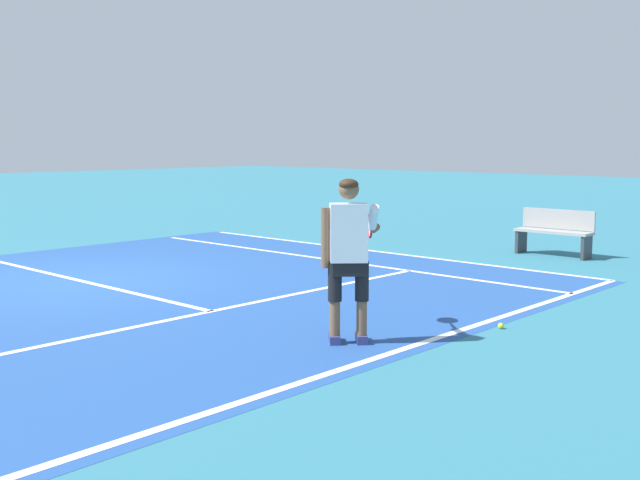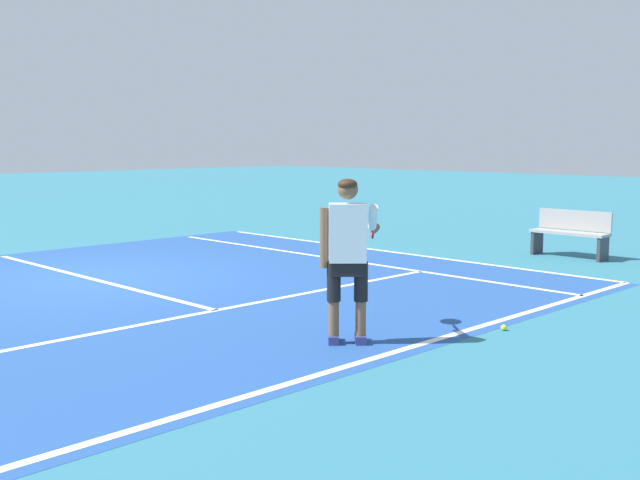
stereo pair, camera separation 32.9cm
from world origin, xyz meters
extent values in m
plane|color=teal|center=(0.00, 0.00, 0.00)|extent=(80.00, 80.00, 0.00)
cube|color=#234C93|center=(0.00, -1.35, 0.00)|extent=(10.98, 9.59, 0.00)
cube|color=white|center=(0.00, -5.95, 0.00)|extent=(10.98, 0.10, 0.01)
cube|color=white|center=(0.00, -3.16, 0.00)|extent=(8.23, 0.10, 0.01)
cube|color=white|center=(0.00, 0.04, 0.00)|extent=(0.10, 6.40, 0.01)
cube|color=white|center=(4.12, -1.35, 0.00)|extent=(0.10, 9.19, 0.01)
cube|color=white|center=(5.49, -1.35, 0.00)|extent=(0.10, 9.19, 0.01)
cube|color=navy|center=(-0.06, -5.25, 0.04)|extent=(0.27, 0.28, 0.09)
cube|color=navy|center=(0.14, -5.45, 0.04)|extent=(0.27, 0.28, 0.09)
cylinder|color=brown|center=(-0.09, -5.28, 0.27)|extent=(0.11, 0.11, 0.36)
cylinder|color=black|center=(-0.09, -5.28, 0.66)|extent=(0.14, 0.14, 0.41)
cylinder|color=brown|center=(0.11, -5.48, 0.27)|extent=(0.11, 0.11, 0.36)
cylinder|color=black|center=(0.11, -5.48, 0.66)|extent=(0.14, 0.14, 0.41)
cube|color=black|center=(0.01, -5.38, 0.82)|extent=(0.38, 0.38, 0.20)
cube|color=white|center=(0.01, -5.38, 1.16)|extent=(0.43, 0.42, 0.60)
cylinder|color=brown|center=(-0.16, -5.21, 1.11)|extent=(0.09, 0.09, 0.62)
cylinder|color=white|center=(0.26, -5.50, 1.31)|extent=(0.25, 0.25, 0.29)
cylinder|color=brown|center=(0.44, -5.38, 1.17)|extent=(0.26, 0.26, 0.14)
sphere|color=brown|center=(0.02, -5.37, 1.60)|extent=(0.21, 0.21, 0.21)
ellipsoid|color=#382314|center=(0.00, -5.39, 1.66)|extent=(0.28, 0.28, 0.12)
cylinder|color=#232326|center=(0.60, -5.23, 1.14)|extent=(0.16, 0.17, 0.03)
cylinder|color=red|center=(0.71, -5.12, 1.14)|extent=(0.09, 0.09, 0.02)
torus|color=red|center=(0.84, -4.99, 1.14)|extent=(0.22, 0.23, 0.30)
cylinder|color=silver|center=(0.84, -4.99, 1.14)|extent=(0.18, 0.18, 0.25)
sphere|color=#CCE02D|center=(1.65, -6.23, 0.03)|extent=(0.07, 0.07, 0.07)
cube|color=#9E9993|center=(7.24, -4.10, 0.45)|extent=(0.40, 1.40, 0.05)
cube|color=#9E9993|center=(7.42, -4.10, 0.67)|extent=(0.04, 1.40, 0.36)
cube|color=#38383D|center=(7.24, -4.74, 0.21)|extent=(0.36, 0.06, 0.42)
cube|color=#38383D|center=(7.24, -3.46, 0.21)|extent=(0.36, 0.06, 0.42)
camera|label=1|loc=(-5.90, -10.47, 2.08)|focal=43.14mm
camera|label=2|loc=(-5.67, -10.70, 2.08)|focal=43.14mm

